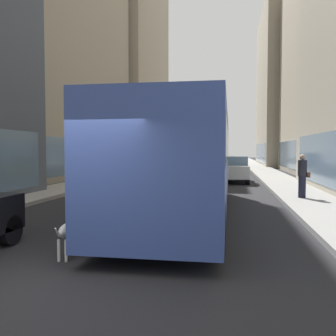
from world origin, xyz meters
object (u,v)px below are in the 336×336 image
object	(u,v)px
car_yellow_taxi	(170,168)
car_grey_wagon	(220,159)
transit_bus	(186,158)
car_blue_hatchback	(219,159)
dalmatian_dog	(69,230)
pedestrian_with_handbag	(302,176)
box_truck	(179,153)
car_white_van	(234,169)

from	to	relation	value
car_yellow_taxi	car_grey_wagon	world-z (taller)	same
transit_bus	car_blue_hatchback	xyz separation A→B (m)	(0.00, 35.10, -0.96)
car_yellow_taxi	transit_bus	bearing A→B (deg)	-78.62
dalmatian_dog	car_yellow_taxi	bearing A→B (deg)	92.67
transit_bus	pedestrian_with_handbag	xyz separation A→B (m)	(4.15, 3.63, -0.76)
transit_bus	car_yellow_taxi	xyz separation A→B (m)	(-2.40, 11.93, -0.96)
car_grey_wagon	dalmatian_dog	bearing A→B (deg)	-92.09
box_truck	dalmatian_dog	xyz separation A→B (m)	(2.38, -32.16, -1.15)
car_blue_hatchback	pedestrian_with_handbag	bearing A→B (deg)	-82.49
car_grey_wagon	car_white_van	world-z (taller)	same
car_white_van	box_truck	distance (m)	16.43
car_blue_hatchback	pedestrian_with_handbag	world-z (taller)	pedestrian_with_handbag
dalmatian_dog	pedestrian_with_handbag	bearing A→B (deg)	55.93
car_blue_hatchback	box_truck	bearing A→B (deg)	-117.03
car_white_van	car_yellow_taxi	bearing A→B (deg)	178.72
box_truck	dalmatian_dog	world-z (taller)	box_truck
car_blue_hatchback	dalmatian_dog	size ratio (longest dim) A/B	4.10
transit_bus	car_white_van	xyz separation A→B (m)	(1.60, 11.84, -0.96)
car_yellow_taxi	box_truck	size ratio (longest dim) A/B	0.53
car_white_van	car_blue_hatchback	size ratio (longest dim) A/B	1.02
box_truck	dalmatian_dog	distance (m)	32.27
pedestrian_with_handbag	car_grey_wagon	bearing A→B (deg)	96.61
car_grey_wagon	dalmatian_dog	size ratio (longest dim) A/B	4.11
car_grey_wagon	box_truck	distance (m)	12.82
transit_bus	car_blue_hatchback	world-z (taller)	transit_bus
pedestrian_with_handbag	transit_bus	bearing A→B (deg)	-138.81
car_grey_wagon	pedestrian_with_handbag	world-z (taller)	pedestrian_with_handbag
transit_bus	box_truck	xyz separation A→B (m)	(-4.00, 27.26, -0.11)
transit_bus	car_yellow_taxi	distance (m)	12.21
car_white_van	car_blue_hatchback	world-z (taller)	same
car_blue_hatchback	car_yellow_taxi	bearing A→B (deg)	-95.91
car_yellow_taxi	pedestrian_with_handbag	distance (m)	10.57
box_truck	transit_bus	bearing A→B (deg)	-81.65
box_truck	car_blue_hatchback	bearing A→B (deg)	62.97
transit_bus	car_grey_wagon	bearing A→B (deg)	90.00
transit_bus	car_white_van	size ratio (longest dim) A/B	2.85
transit_bus	car_grey_wagon	size ratio (longest dim) A/B	2.92
transit_bus	car_grey_wagon	distance (m)	39.43
car_yellow_taxi	dalmatian_dog	distance (m)	16.84
car_white_van	pedestrian_with_handbag	world-z (taller)	pedestrian_with_handbag
car_yellow_taxi	pedestrian_with_handbag	xyz separation A→B (m)	(6.55, -8.30, 0.19)
transit_bus	dalmatian_dog	xyz separation A→B (m)	(-1.62, -4.89, -1.26)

